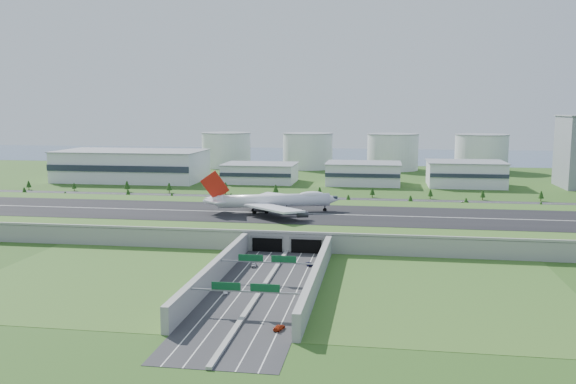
# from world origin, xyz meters

# --- Properties ---
(ground) EXTENTS (1200.00, 1200.00, 0.00)m
(ground) POSITION_xyz_m (0.00, 0.00, 0.00)
(ground) COLOR #264A17
(ground) RESTS_ON ground
(airfield_deck) EXTENTS (520.00, 100.00, 9.20)m
(airfield_deck) POSITION_xyz_m (0.00, -0.09, 4.12)
(airfield_deck) COLOR gray
(airfield_deck) RESTS_ON ground
(underpass_road) EXTENTS (38.80, 120.40, 8.00)m
(underpass_road) POSITION_xyz_m (0.00, -99.42, 3.43)
(underpass_road) COLOR #28282B
(underpass_road) RESTS_ON ground
(sign_gantry_near) EXTENTS (38.70, 0.70, 9.80)m
(sign_gantry_near) POSITION_xyz_m (0.00, -95.04, 6.95)
(sign_gantry_near) COLOR gray
(sign_gantry_near) RESTS_ON ground
(sign_gantry_far) EXTENTS (38.70, 0.70, 9.80)m
(sign_gantry_far) POSITION_xyz_m (0.00, -130.04, 6.95)
(sign_gantry_far) COLOR gray
(sign_gantry_far) RESTS_ON ground
(north_expressway) EXTENTS (560.00, 36.00, 0.12)m
(north_expressway) POSITION_xyz_m (0.00, 95.00, 0.06)
(north_expressway) COLOR #28282B
(north_expressway) RESTS_ON ground
(tree_row) EXTENTS (502.90, 48.70, 8.41)m
(tree_row) POSITION_xyz_m (17.46, 93.79, 4.75)
(tree_row) COLOR #3D2819
(tree_row) RESTS_ON ground
(hangar_west) EXTENTS (120.00, 60.00, 25.00)m
(hangar_west) POSITION_xyz_m (-170.00, 185.00, 12.50)
(hangar_west) COLOR silver
(hangar_west) RESTS_ON ground
(hangar_mid_a) EXTENTS (58.00, 42.00, 15.00)m
(hangar_mid_a) POSITION_xyz_m (-60.00, 190.00, 7.50)
(hangar_mid_a) COLOR silver
(hangar_mid_a) RESTS_ON ground
(hangar_mid_b) EXTENTS (58.00, 42.00, 17.00)m
(hangar_mid_b) POSITION_xyz_m (25.00, 190.00, 8.50)
(hangar_mid_b) COLOR silver
(hangar_mid_b) RESTS_ON ground
(hangar_mid_c) EXTENTS (58.00, 42.00, 19.00)m
(hangar_mid_c) POSITION_xyz_m (105.00, 190.00, 9.50)
(hangar_mid_c) COLOR silver
(hangar_mid_c) RESTS_ON ground
(fuel_tank_a) EXTENTS (50.00, 50.00, 35.00)m
(fuel_tank_a) POSITION_xyz_m (-120.00, 310.00, 17.50)
(fuel_tank_a) COLOR silver
(fuel_tank_a) RESTS_ON ground
(fuel_tank_b) EXTENTS (50.00, 50.00, 35.00)m
(fuel_tank_b) POSITION_xyz_m (-35.00, 310.00, 17.50)
(fuel_tank_b) COLOR silver
(fuel_tank_b) RESTS_ON ground
(fuel_tank_c) EXTENTS (50.00, 50.00, 35.00)m
(fuel_tank_c) POSITION_xyz_m (50.00, 310.00, 17.50)
(fuel_tank_c) COLOR silver
(fuel_tank_c) RESTS_ON ground
(fuel_tank_d) EXTENTS (50.00, 50.00, 35.00)m
(fuel_tank_d) POSITION_xyz_m (135.00, 310.00, 17.50)
(fuel_tank_d) COLOR silver
(fuel_tank_d) RESTS_ON ground
(bay_water) EXTENTS (1200.00, 260.00, 0.06)m
(bay_water) POSITION_xyz_m (0.00, 480.00, 0.03)
(bay_water) COLOR #3E5577
(bay_water) RESTS_ON ground
(boeing_747) EXTENTS (70.71, 65.85, 22.51)m
(boeing_747) POSITION_xyz_m (-15.48, 1.96, 14.36)
(boeing_747) COLOR white
(boeing_747) RESTS_ON airfield_deck
(car_0) EXTENTS (2.54, 4.99, 1.63)m
(car_0) POSITION_xyz_m (-8.99, -75.76, 0.93)
(car_0) COLOR #A7A6AB
(car_0) RESTS_ON ground
(car_1) EXTENTS (2.64, 4.30, 1.34)m
(car_1) POSITION_xyz_m (-11.49, -110.71, 0.79)
(car_1) COLOR white
(car_1) RESTS_ON ground
(car_2) EXTENTS (3.83, 5.40, 1.37)m
(car_2) POSITION_xyz_m (12.18, -70.55, 0.80)
(car_2) COLOR #0B0C39
(car_2) RESTS_ON ground
(car_3) EXTENTS (3.30, 5.21, 1.41)m
(car_3) POSITION_xyz_m (12.14, -141.34, 0.82)
(car_3) COLOR #AF2F10
(car_3) RESTS_ON ground
(car_4) EXTENTS (4.44, 2.69, 1.41)m
(car_4) POSITION_xyz_m (-175.83, 86.94, 0.83)
(car_4) COLOR #5D5C61
(car_4) RESTS_ON ground
(car_5) EXTENTS (4.76, 2.13, 1.52)m
(car_5) POSITION_xyz_m (93.56, 100.60, 0.88)
(car_5) COLOR black
(car_5) RESTS_ON ground
(car_7) EXTENTS (5.07, 2.88, 1.39)m
(car_7) POSITION_xyz_m (-21.27, 104.28, 0.81)
(car_7) COLOR white
(car_7) RESTS_ON ground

